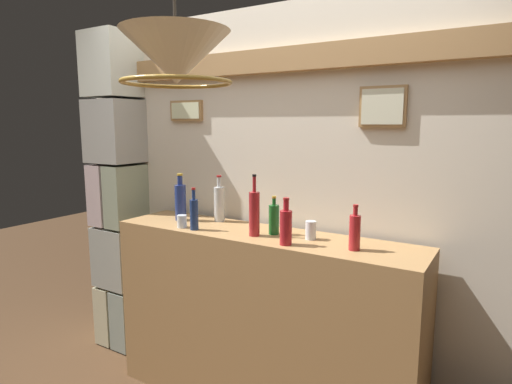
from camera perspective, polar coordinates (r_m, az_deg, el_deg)
The scene contains 13 objects.
panelled_rear_partition at distance 2.73m, azimuth 3.76°, elevation -0.41°, with size 3.40×0.15×2.44m.
stone_pillar at distance 3.44m, azimuth -17.53°, elevation -0.02°, with size 0.36×0.37×2.37m.
bar_shelf_unit at distance 2.70m, azimuth 0.58°, elevation -16.82°, with size 1.89×0.44×1.10m, color #9E7547.
liquor_bottle_whiskey at distance 2.22m, azimuth 12.99°, elevation -5.15°, with size 0.06×0.06×0.23m.
liquor_bottle_brandy at distance 2.60m, azimuth -8.23°, elevation -2.83°, with size 0.05×0.05×0.26m.
liquor_bottle_rye at distance 2.26m, azimuth 3.99°, elevation -4.54°, with size 0.07×0.07×0.25m.
liquor_bottle_vermouth at distance 2.43m, azimuth -0.29°, elevation -2.76°, with size 0.06×0.06×0.35m.
liquor_bottle_port at distance 2.80m, azimuth -4.90°, elevation -1.47°, with size 0.07×0.07×0.30m.
liquor_bottle_vodka at distance 2.47m, azimuth 2.39°, elevation -3.60°, with size 0.06×0.06×0.22m.
liquor_bottle_bourbon at distance 2.87m, azimuth -10.00°, elevation -1.20°, with size 0.07×0.07×0.31m.
glass_tumbler_rocks at distance 2.68m, azimuth -9.81°, elevation -3.86°, with size 0.06×0.06×0.08m.
glass_tumbler_highball at distance 2.39m, azimuth 7.29°, elevation -5.06°, with size 0.06×0.06×0.10m.
pendant_lamp at distance 1.71m, azimuth -10.59°, elevation 16.98°, with size 0.42×0.42×0.51m.
Camera 1 is at (1.24, -1.29, 1.73)m, focal length 30.09 mm.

